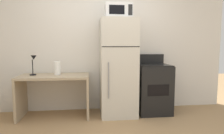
% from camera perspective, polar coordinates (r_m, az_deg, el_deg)
% --- Properties ---
extents(wall_back_white, '(5.00, 0.10, 2.60)m').
position_cam_1_polar(wall_back_white, '(3.91, -2.98, 6.65)').
color(wall_back_white, silver).
rests_on(wall_back_white, ground).
extents(desk, '(1.22, 0.62, 0.75)m').
position_cam_1_polar(desk, '(3.66, -16.38, -5.75)').
color(desk, tan).
rests_on(desk, ground).
extents(desk_lamp, '(0.14, 0.12, 0.35)m').
position_cam_1_polar(desk_lamp, '(3.70, -21.93, 1.43)').
color(desk_lamp, black).
rests_on(desk_lamp, desk).
extents(paper_towel_roll, '(0.11, 0.11, 0.24)m').
position_cam_1_polar(paper_towel_roll, '(3.64, -15.67, -0.32)').
color(paper_towel_roll, white).
rests_on(paper_towel_roll, desk).
extents(refrigerator, '(0.64, 0.68, 1.74)m').
position_cam_1_polar(refrigerator, '(3.57, 1.74, -0.19)').
color(refrigerator, beige).
rests_on(refrigerator, ground).
extents(microwave, '(0.46, 0.35, 0.26)m').
position_cam_1_polar(microwave, '(3.58, 1.85, 15.91)').
color(microwave, silver).
rests_on(microwave, refrigerator).
extents(oven_range, '(0.60, 0.61, 1.10)m').
position_cam_1_polar(oven_range, '(3.82, 11.79, -6.05)').
color(oven_range, black).
rests_on(oven_range, ground).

